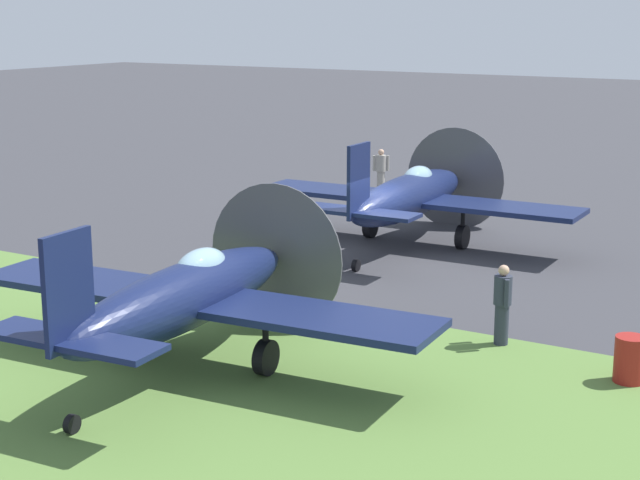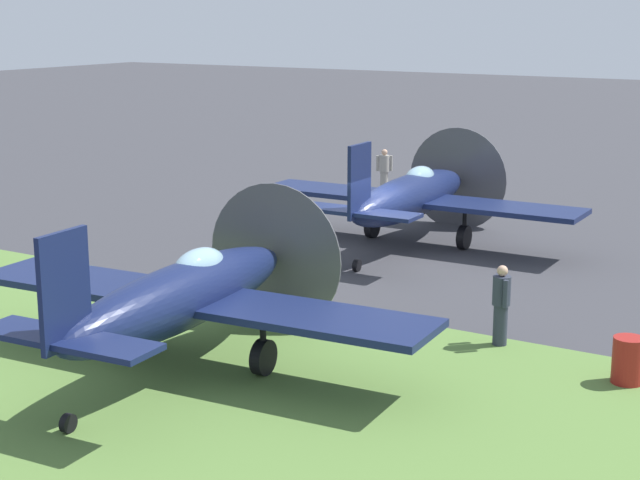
{
  "view_description": "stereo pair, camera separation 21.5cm",
  "coord_description": "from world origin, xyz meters",
  "px_view_note": "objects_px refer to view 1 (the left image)",
  "views": [
    {
      "loc": [
        12.2,
        -23.53,
        6.91
      ],
      "look_at": [
        0.12,
        -3.16,
        1.41
      ],
      "focal_mm": 55.87,
      "sensor_mm": 36.0,
      "label": 1
    },
    {
      "loc": [
        12.38,
        -23.42,
        6.91
      ],
      "look_at": [
        0.12,
        -3.16,
        1.41
      ],
      "focal_mm": 55.87,
      "sensor_mm": 36.0,
      "label": 2
    }
  ],
  "objects_px": {
    "airplane_lead": "(411,196)",
    "fuel_drum": "(630,359)",
    "airplane_wingman": "(189,295)",
    "ground_crew_chief": "(502,303)",
    "ground_crew_mechanic": "(381,170)"
  },
  "relations": [
    {
      "from": "fuel_drum",
      "to": "airplane_wingman",
      "type": "bearing_deg",
      "value": -154.38
    },
    {
      "from": "airplane_wingman",
      "to": "fuel_drum",
      "type": "relative_size",
      "value": 11.2
    },
    {
      "from": "ground_crew_chief",
      "to": "fuel_drum",
      "type": "xyz_separation_m",
      "value": [
        2.88,
        -0.84,
        -0.46
      ]
    },
    {
      "from": "airplane_lead",
      "to": "airplane_wingman",
      "type": "relative_size",
      "value": 1.0
    },
    {
      "from": "airplane_lead",
      "to": "fuel_drum",
      "type": "bearing_deg",
      "value": -44.74
    },
    {
      "from": "airplane_wingman",
      "to": "airplane_lead",
      "type": "bearing_deg",
      "value": 90.38
    },
    {
      "from": "airplane_wingman",
      "to": "ground_crew_mechanic",
      "type": "xyz_separation_m",
      "value": [
        -5.52,
        18.89,
        -0.59
      ]
    },
    {
      "from": "airplane_lead",
      "to": "ground_crew_chief",
      "type": "xyz_separation_m",
      "value": [
        5.59,
        -7.23,
        -0.6
      ]
    },
    {
      "from": "ground_crew_mechanic",
      "to": "fuel_drum",
      "type": "bearing_deg",
      "value": 100.18
    },
    {
      "from": "airplane_lead",
      "to": "ground_crew_chief",
      "type": "relative_size",
      "value": 5.83
    },
    {
      "from": "ground_crew_mechanic",
      "to": "ground_crew_chief",
      "type": "bearing_deg",
      "value": 94.89
    },
    {
      "from": "airplane_lead",
      "to": "airplane_wingman",
      "type": "distance_m",
      "value": 11.75
    },
    {
      "from": "ground_crew_mechanic",
      "to": "airplane_lead",
      "type": "bearing_deg",
      "value": 92.57
    },
    {
      "from": "ground_crew_chief",
      "to": "airplane_lead",
      "type": "bearing_deg",
      "value": -0.89
    },
    {
      "from": "ground_crew_chief",
      "to": "fuel_drum",
      "type": "bearing_deg",
      "value": -144.81
    }
  ]
}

